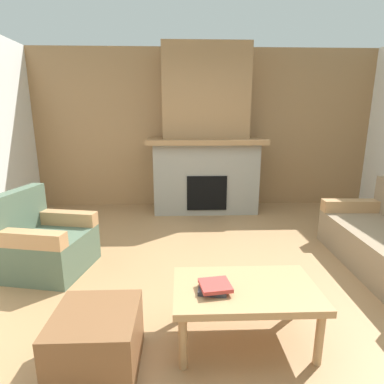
{
  "coord_description": "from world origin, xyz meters",
  "views": [
    {
      "loc": [
        -0.41,
        -2.55,
        1.58
      ],
      "look_at": [
        -0.3,
        0.66,
        0.79
      ],
      "focal_mm": 28.8,
      "sensor_mm": 36.0,
      "label": 1
    }
  ],
  "objects_px": {
    "fireplace": "(205,142)",
    "armchair": "(44,243)",
    "coffee_table": "(245,293)",
    "ottoman": "(97,341)"
  },
  "relations": [
    {
      "from": "coffee_table",
      "to": "ottoman",
      "type": "relative_size",
      "value": 1.92
    },
    {
      "from": "fireplace",
      "to": "ottoman",
      "type": "relative_size",
      "value": 5.19
    },
    {
      "from": "fireplace",
      "to": "coffee_table",
      "type": "distance_m",
      "value": 3.36
    },
    {
      "from": "coffee_table",
      "to": "fireplace",
      "type": "bearing_deg",
      "value": 90.49
    },
    {
      "from": "fireplace",
      "to": "armchair",
      "type": "bearing_deg",
      "value": -130.75
    },
    {
      "from": "armchair",
      "to": "ottoman",
      "type": "height_order",
      "value": "armchair"
    },
    {
      "from": "armchair",
      "to": "coffee_table",
      "type": "height_order",
      "value": "armchair"
    },
    {
      "from": "fireplace",
      "to": "armchair",
      "type": "xyz_separation_m",
      "value": [
        -1.84,
        -2.14,
        -0.87
      ]
    },
    {
      "from": "coffee_table",
      "to": "ottoman",
      "type": "bearing_deg",
      "value": -167.42
    },
    {
      "from": "coffee_table",
      "to": "ottoman",
      "type": "xyz_separation_m",
      "value": [
        -0.98,
        -0.22,
        -0.18
      ]
    }
  ]
}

